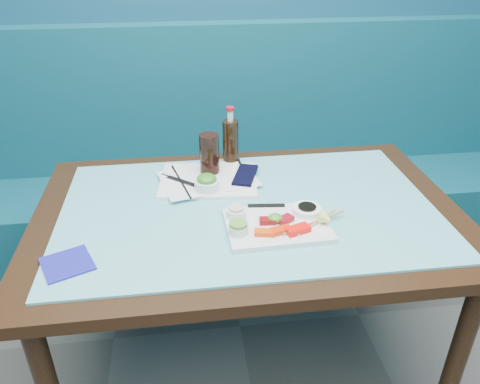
{
  "coord_description": "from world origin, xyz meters",
  "views": [
    {
      "loc": [
        -0.2,
        0.15,
        1.56
      ],
      "look_at": [
        -0.02,
        1.48,
        0.8
      ],
      "focal_mm": 35.0,
      "sensor_mm": 36.0,
      "label": 1
    }
  ],
  "objects": [
    {
      "name": "cola_bottle_cap",
      "position": [
        -0.02,
        1.79,
        0.98
      ],
      "size": [
        0.03,
        0.03,
        0.01
      ],
      "primitive_type": "cylinder",
      "rotation": [
        0.0,
        0.0,
        -0.22
      ],
      "color": "#B90B1D",
      "rests_on": "cola_bottle_neck"
    },
    {
      "name": "soy_dish",
      "position": [
        0.17,
        1.37,
        0.78
      ],
      "size": [
        0.11,
        0.11,
        0.02
      ],
      "primitive_type": "cylinder",
      "rotation": [
        0.0,
        0.0,
        0.26
      ],
      "color": "white",
      "rests_on": "sashimi_plate"
    },
    {
      "name": "seaweed_garnish",
      "position": [
        0.06,
        1.33,
        0.79
      ],
      "size": [
        0.06,
        0.05,
        0.03
      ],
      "primitive_type": "ellipsoid",
      "rotation": [
        0.0,
        0.0,
        -0.23
      ],
      "color": "#3F881F",
      "rests_on": "sashimi_plate"
    },
    {
      "name": "chopstick_sleeve",
      "position": [
        0.05,
        1.42,
        0.78
      ],
      "size": [
        0.12,
        0.03,
        0.0
      ],
      "primitive_type": "cube",
      "rotation": [
        0.0,
        0.0,
        -0.1
      ],
      "color": "black",
      "rests_on": "sashimi_plate"
    },
    {
      "name": "cola_bottle_neck",
      "position": [
        -0.02,
        1.79,
        0.95
      ],
      "size": [
        0.03,
        0.03,
        0.04
      ],
      "primitive_type": "cylinder",
      "rotation": [
        0.0,
        0.0,
        -0.39
      ],
      "color": "silver",
      "rests_on": "cola_bottle_body"
    },
    {
      "name": "ramekin_wasabi",
      "position": [
        -0.06,
        1.28,
        0.79
      ],
      "size": [
        0.07,
        0.07,
        0.02
      ],
      "primitive_type": "cylinder",
      "rotation": [
        0.0,
        0.0,
        -0.13
      ],
      "color": "silver",
      "rests_on": "sashimi_plate"
    },
    {
      "name": "serving_tray",
      "position": [
        -0.12,
        1.64,
        0.76
      ],
      "size": [
        0.37,
        0.29,
        0.01
      ],
      "primitive_type": "cube",
      "rotation": [
        0.0,
        0.0,
        -0.11
      ],
      "color": "white",
      "rests_on": "glass_top"
    },
    {
      "name": "wooden_chopstick_b",
      "position": [
        0.19,
        1.3,
        0.78
      ],
      "size": [
        0.16,
        0.13,
        0.01
      ],
      "primitive_type": "cylinder",
      "rotation": [
        1.57,
        0.0,
        -0.89
      ],
      "color": "tan",
      "rests_on": "sashimi_plate"
    },
    {
      "name": "ramekin_ginger",
      "position": [
        -0.05,
        1.37,
        0.79
      ],
      "size": [
        0.08,
        0.08,
        0.03
      ],
      "primitive_type": "cylinder",
      "rotation": [
        0.0,
        0.0,
        0.41
      ],
      "color": "white",
      "rests_on": "sashimi_plate"
    },
    {
      "name": "salmon_mid",
      "position": [
        0.07,
        1.27,
        0.78
      ],
      "size": [
        0.07,
        0.05,
        0.02
      ],
      "primitive_type": "cube",
      "rotation": [
        0.0,
        0.0,
        0.25
      ],
      "color": "red",
      "rests_on": "sashimi_plate"
    },
    {
      "name": "black_chopstick_b",
      "position": [
        -0.21,
        1.63,
        0.77
      ],
      "size": [
        0.16,
        0.14,
        0.01
      ],
      "primitive_type": "cylinder",
      "rotation": [
        1.57,
        0.0,
        0.85
      ],
      "color": "black",
      "rests_on": "serving_tray"
    },
    {
      "name": "glass_top",
      "position": [
        0.0,
        1.45,
        0.75
      ],
      "size": [
        1.22,
        0.76,
        0.01
      ],
      "primitive_type": "cube",
      "color": "#60B6C1",
      "rests_on": "dining_table"
    },
    {
      "name": "wasabi_fill",
      "position": [
        -0.06,
        1.28,
        0.8
      ],
      "size": [
        0.06,
        0.06,
        0.01
      ],
      "primitive_type": "cylinder",
      "rotation": [
        0.0,
        0.0,
        -0.14
      ],
      "color": "#5F9730",
      "rests_on": "ramekin_wasabi"
    },
    {
      "name": "ginger_fill",
      "position": [
        -0.05,
        1.37,
        0.8
      ],
      "size": [
        0.06,
        0.06,
        0.01
      ],
      "primitive_type": "cylinder",
      "rotation": [
        0.0,
        0.0,
        0.21
      ],
      "color": "beige",
      "rests_on": "ramekin_ginger"
    },
    {
      "name": "lemon_wedge",
      "position": [
        0.21,
        1.29,
        0.8
      ],
      "size": [
        0.06,
        0.05,
        0.04
      ],
      "primitive_type": "cone",
      "rotation": [
        1.57,
        0.0,
        0.55
      ],
      "color": "#E5E56C",
      "rests_on": "sashimi_plate"
    },
    {
      "name": "navy_pouch",
      "position": [
        0.02,
        1.64,
        0.78
      ],
      "size": [
        0.12,
        0.17,
        0.01
      ],
      "primitive_type": "cube",
      "rotation": [
        0.0,
        0.0,
        -0.33
      ],
      "color": "black",
      "rests_on": "serving_tray"
    },
    {
      "name": "tuna_right",
      "position": [
        0.09,
        1.32,
        0.78
      ],
      "size": [
        0.06,
        0.05,
        0.02
      ],
      "primitive_type": "cube",
      "rotation": [
        0.0,
        0.0,
        0.57
      ],
      "color": "maroon",
      "rests_on": "sashimi_plate"
    },
    {
      "name": "dining_table",
      "position": [
        0.0,
        1.45,
        0.67
      ],
      "size": [
        1.4,
        0.9,
        0.75
      ],
      "color": "black",
      "rests_on": "ground"
    },
    {
      "name": "seaweed_salad",
      "position": [
        -0.13,
        1.57,
        0.81
      ],
      "size": [
        0.08,
        0.08,
        0.03
      ],
      "primitive_type": "ellipsoid",
      "rotation": [
        0.0,
        0.0,
        0.17
      ],
      "color": "#2D7E1D",
      "rests_on": "seaweed_bowl"
    },
    {
      "name": "wooden_chopstick_a",
      "position": [
        0.18,
        1.3,
        0.78
      ],
      "size": [
        0.22,
        0.11,
        0.01
      ],
      "primitive_type": "cylinder",
      "rotation": [
        1.57,
        0.0,
        -1.13
      ],
      "color": "#A3884C",
      "rests_on": "sashimi_plate"
    },
    {
      "name": "tray_sleeve",
      "position": [
        -0.21,
        1.63,
        0.77
      ],
      "size": [
        0.11,
        0.1,
        0.0
      ],
      "primitive_type": "cube",
      "rotation": [
        0.0,
        0.0,
        0.86
      ],
      "color": "black",
      "rests_on": "serving_tray"
    },
    {
      "name": "booth_bench",
      "position": [
        0.0,
        2.29,
        0.37
      ],
      "size": [
        3.0,
        0.56,
        1.17
      ],
      "color": "#0E4D5B",
      "rests_on": "ground"
    },
    {
      "name": "soy_fill",
      "position": [
        0.17,
        1.37,
        0.79
      ],
      "size": [
        0.06,
        0.06,
        0.01
      ],
      "primitive_type": "cylinder",
      "rotation": [
        0.0,
        0.0,
        0.02
      ],
      "color": "black",
      "rests_on": "soy_dish"
    },
    {
      "name": "tuna_left",
      "position": [
        0.04,
        1.32,
        0.78
      ],
      "size": [
        0.05,
        0.03,
        0.02
      ],
      "primitive_type": "cube",
      "rotation": [
        0.0,
        0.0,
        -0.09
      ],
      "color": "maroon",
      "rests_on": "sashimi_plate"
    },
    {
      "name": "salmon_left",
      "position": [
        0.02,
        1.26,
        0.78
      ],
      "size": [
        0.06,
        0.04,
        0.01
      ],
      "primitive_type": "cube",
      "rotation": [
        0.0,
        0.0,
        -0.23
      ],
      "color": "#EE4809",
      "rests_on": "sashimi_plate"
    },
    {
      "name": "paper_placemat",
      "position": [
        -0.12,
        1.64,
        0.77
      ],
      "size": [
        0.38,
        0.3,
        0.0
      ],
      "primitive_type": "cube",
      "rotation": [
        0.0,
        0.0,
        0.23
      ],
      "color": "silver",
      "rests_on": "serving_tray"
    },
    {
      "name": "fork",
      "position": [
        0.01,
        1.75,
        0.78
      ],
      "size": [
        0.02,
        0.1,
        0.01
      ],
      "primitive_type": "cylinder",
      "rotation": [
        1.57,
        0.0,
        0.04
      ],
      "color": "silver",
      "rests_on": "serving_tray"
    },
    {
      "name": "cola_glass",
      "position": [
        -0.11,
        1.7,
        0.84
      ],
      "size": [
        0.09,
        0.09,
        0.15
      ],
      "primitive_type": "cylinder",
      "rotation": [
        0.0,
        0.0,
        0.28
      ],
      "color": "black",
      "rests_on": "serving_tray"
    },
    {
      "name": "cola_bottle_body",
      "position": [
        -0.02,
        1.79,
        0.84
      ],
      "size": [
        0.08,
        0.08,
        0.17
      ],
      "primitive_type": "cylinder",
      "rotation": [
        0.0,
        0.0,
        -0.38
      ],
      "color": "black",
      "rests_on": "glass_top"
    },
    {
      "name": "blue_napkin",
      "position": [
        -0.54,
        1.22,
        0.76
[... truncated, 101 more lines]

